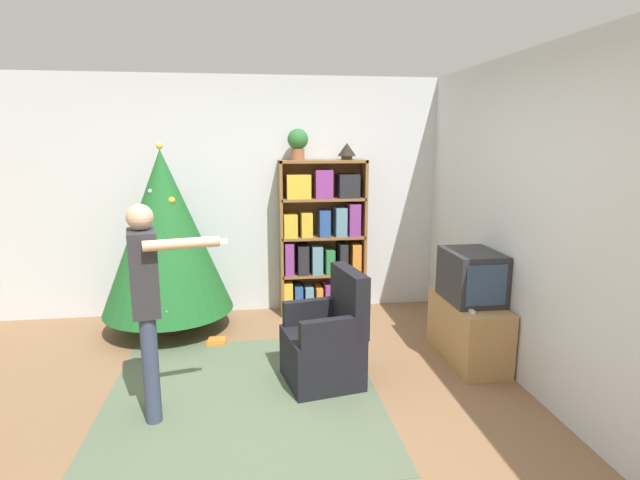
% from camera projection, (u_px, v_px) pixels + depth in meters
% --- Properties ---
extents(ground_plane, '(14.00, 14.00, 0.00)m').
position_uv_depth(ground_plane, '(277.00, 413.00, 3.58)').
color(ground_plane, '#846042').
extents(wall_back, '(8.00, 0.10, 2.60)m').
position_uv_depth(wall_back, '(263.00, 196.00, 5.57)').
color(wall_back, silver).
rests_on(wall_back, ground_plane).
extents(wall_right, '(0.10, 8.00, 2.60)m').
position_uv_depth(wall_right, '(552.00, 228.00, 3.60)').
color(wall_right, silver).
rests_on(wall_right, ground_plane).
extents(area_rug, '(2.05, 2.16, 0.01)m').
position_uv_depth(area_rug, '(243.00, 397.00, 3.80)').
color(area_rug, '#56664C').
rests_on(area_rug, ground_plane).
extents(bookshelf, '(0.95, 0.31, 1.71)m').
position_uv_depth(bookshelf, '(322.00, 241.00, 5.52)').
color(bookshelf, brown).
rests_on(bookshelf, ground_plane).
extents(tv_stand, '(0.41, 0.92, 0.55)m').
position_uv_depth(tv_stand, '(468.00, 330.00, 4.41)').
color(tv_stand, tan).
rests_on(tv_stand, ground_plane).
extents(television, '(0.42, 0.57, 0.44)m').
position_uv_depth(television, '(471.00, 276.00, 4.31)').
color(television, '#28282D').
rests_on(television, tv_stand).
extents(game_remote, '(0.04, 0.12, 0.02)m').
position_uv_depth(game_remote, '(470.00, 310.00, 4.07)').
color(game_remote, white).
rests_on(game_remote, tv_stand).
extents(christmas_tree, '(1.29, 1.29, 1.90)m').
position_uv_depth(christmas_tree, '(165.00, 232.00, 4.94)').
color(christmas_tree, '#4C3323').
rests_on(christmas_tree, ground_plane).
extents(armchair, '(0.66, 0.65, 0.92)m').
position_uv_depth(armchair, '(327.00, 343.00, 3.99)').
color(armchair, black).
rests_on(armchair, ground_plane).
extents(standing_person, '(0.69, 0.46, 1.51)m').
position_uv_depth(standing_person, '(147.00, 295.00, 3.38)').
color(standing_person, '#38425B').
rests_on(standing_person, ground_plane).
extents(potted_plant, '(0.22, 0.22, 0.33)m').
position_uv_depth(potted_plant, '(298.00, 142.00, 5.28)').
color(potted_plant, '#935B38').
rests_on(potted_plant, bookshelf).
extents(table_lamp, '(0.20, 0.20, 0.18)m').
position_uv_depth(table_lamp, '(347.00, 150.00, 5.37)').
color(table_lamp, '#473828').
rests_on(table_lamp, bookshelf).
extents(book_pile_near_tree, '(0.19, 0.15, 0.05)m').
position_uv_depth(book_pile_near_tree, '(217.00, 341.00, 4.79)').
color(book_pile_near_tree, orange).
rests_on(book_pile_near_tree, ground_plane).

